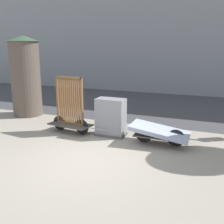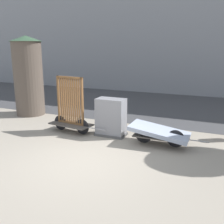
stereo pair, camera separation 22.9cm
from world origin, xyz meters
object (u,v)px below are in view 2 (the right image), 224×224
(bike_cart_with_mattress, at_px, (159,132))
(advertising_column, at_px, (28,75))
(bike_cart_with_bedframe, at_px, (71,113))
(utility_cabinet, at_px, (111,118))

(bike_cart_with_mattress, height_order, advertising_column, advertising_column)
(bike_cart_with_mattress, distance_m, advertising_column, 6.51)
(bike_cart_with_mattress, relative_size, advertising_column, 0.69)
(bike_cart_with_mattress, bearing_deg, bike_cart_with_bedframe, 179.30)
(utility_cabinet, bearing_deg, advertising_column, 164.71)
(bike_cart_with_bedframe, height_order, bike_cart_with_mattress, bike_cart_with_bedframe)
(bike_cart_with_bedframe, distance_m, bike_cart_with_mattress, 3.18)
(bike_cart_with_bedframe, bearing_deg, utility_cabinet, 16.00)
(advertising_column, bearing_deg, bike_cart_with_bedframe, -25.53)
(bike_cart_with_mattress, height_order, utility_cabinet, utility_cabinet)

